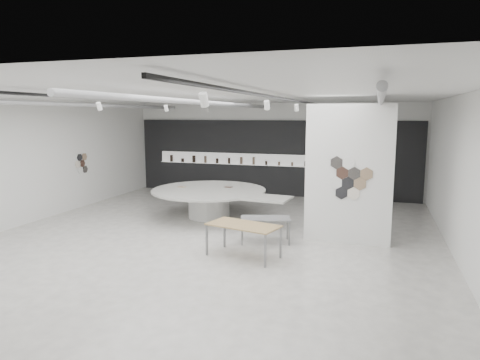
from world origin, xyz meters
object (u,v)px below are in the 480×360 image
(partition_column, at_px, (349,175))
(sample_table_stone, at_px, (265,220))
(display_island, at_px, (211,199))
(sample_table_wood, at_px, (243,227))
(kitchen_counter, at_px, (358,191))

(partition_column, distance_m, sample_table_stone, 2.45)
(display_island, relative_size, sample_table_wood, 2.69)
(sample_table_stone, distance_m, kitchen_counter, 6.52)
(display_island, height_order, sample_table_stone, display_island)
(partition_column, distance_m, display_island, 4.77)
(sample_table_wood, relative_size, kitchen_counter, 1.18)
(sample_table_stone, xyz_separation_m, kitchen_counter, (2.06, 6.18, -0.18))
(sample_table_stone, bearing_deg, kitchen_counter, 71.61)
(partition_column, bearing_deg, kitchen_counter, 89.74)
(sample_table_stone, relative_size, kitchen_counter, 0.92)
(display_island, xyz_separation_m, kitchen_counter, (4.42, 4.11, -0.19))
(partition_column, bearing_deg, sample_table_wood, -138.70)
(sample_table_wood, bearing_deg, display_island, 122.79)
(partition_column, distance_m, kitchen_counter, 5.68)
(partition_column, relative_size, sample_table_stone, 2.55)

